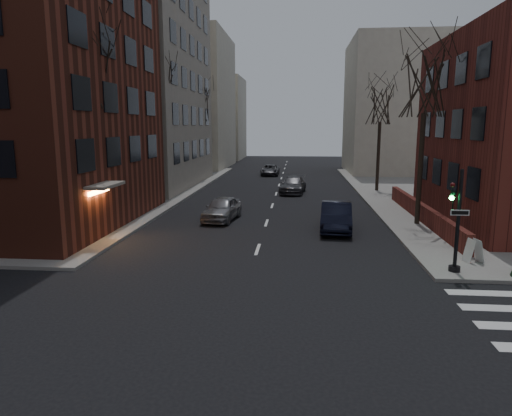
{
  "coord_description": "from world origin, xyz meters",
  "views": [
    {
      "loc": [
        1.85,
        -8.77,
        5.74
      ],
      "look_at": [
        -0.07,
        11.93,
        2.0
      ],
      "focal_mm": 32.0,
      "sensor_mm": 36.0,
      "label": 1
    }
  ],
  "objects_px": {
    "streetlamp_far": "(208,140)",
    "tree_right_a": "(426,84)",
    "tree_left_b": "(158,84)",
    "tree_right_b": "(381,104)",
    "car_lane_gray": "(293,185)",
    "car_lane_far": "(270,170)",
    "tree_left_a": "(86,71)",
    "parked_sedan": "(336,217)",
    "tree_left_c": "(199,104)",
    "car_lane_silver": "(222,209)",
    "sandwich_board": "(474,251)",
    "traffic_signal": "(456,227)",
    "streetlamp_near": "(152,148)"
  },
  "relations": [
    {
      "from": "tree_left_a",
      "to": "streetlamp_far",
      "type": "relative_size",
      "value": 1.63
    },
    {
      "from": "car_lane_silver",
      "to": "car_lane_far",
      "type": "distance_m",
      "value": 26.51
    },
    {
      "from": "car_lane_silver",
      "to": "tree_right_b",
      "type": "bearing_deg",
      "value": 56.38
    },
    {
      "from": "tree_left_b",
      "to": "tree_right_b",
      "type": "relative_size",
      "value": 1.18
    },
    {
      "from": "streetlamp_near",
      "to": "car_lane_silver",
      "type": "distance_m",
      "value": 7.29
    },
    {
      "from": "tree_right_a",
      "to": "car_lane_silver",
      "type": "distance_m",
      "value": 13.72
    },
    {
      "from": "streetlamp_near",
      "to": "car_lane_far",
      "type": "relative_size",
      "value": 1.41
    },
    {
      "from": "tree_left_c",
      "to": "car_lane_silver",
      "type": "bearing_deg",
      "value": -74.34
    },
    {
      "from": "tree_left_c",
      "to": "tree_right_a",
      "type": "distance_m",
      "value": 28.17
    },
    {
      "from": "tree_left_c",
      "to": "tree_left_a",
      "type": "bearing_deg",
      "value": -90.0
    },
    {
      "from": "tree_left_b",
      "to": "parked_sedan",
      "type": "relative_size",
      "value": 2.29
    },
    {
      "from": "sandwich_board",
      "to": "car_lane_far",
      "type": "bearing_deg",
      "value": 95.95
    },
    {
      "from": "traffic_signal",
      "to": "sandwich_board",
      "type": "distance_m",
      "value": 2.22
    },
    {
      "from": "tree_right_a",
      "to": "streetlamp_near",
      "type": "relative_size",
      "value": 1.55
    },
    {
      "from": "tree_right_b",
      "to": "sandwich_board",
      "type": "relative_size",
      "value": 9.32
    },
    {
      "from": "car_lane_silver",
      "to": "tree_left_c",
      "type": "bearing_deg",
      "value": 112.87
    },
    {
      "from": "car_lane_gray",
      "to": "sandwich_board",
      "type": "bearing_deg",
      "value": -62.62
    },
    {
      "from": "tree_right_b",
      "to": "parked_sedan",
      "type": "distance_m",
      "value": 17.71
    },
    {
      "from": "tree_right_a",
      "to": "streetlamp_far",
      "type": "distance_m",
      "value": 29.65
    },
    {
      "from": "tree_left_a",
      "to": "streetlamp_near",
      "type": "relative_size",
      "value": 1.63
    },
    {
      "from": "tree_left_a",
      "to": "tree_left_b",
      "type": "relative_size",
      "value": 0.95
    },
    {
      "from": "parked_sedan",
      "to": "car_lane_silver",
      "type": "xyz_separation_m",
      "value": [
        -6.8,
        2.21,
        -0.05
      ]
    },
    {
      "from": "tree_right_a",
      "to": "sandwich_board",
      "type": "bearing_deg",
      "value": -87.14
    },
    {
      "from": "traffic_signal",
      "to": "car_lane_silver",
      "type": "xyz_separation_m",
      "value": [
        -10.73,
        9.59,
        -1.18
      ]
    },
    {
      "from": "streetlamp_far",
      "to": "traffic_signal",
      "type": "bearing_deg",
      "value": -63.94
    },
    {
      "from": "tree_left_a",
      "to": "tree_left_b",
      "type": "distance_m",
      "value": 12.01
    },
    {
      "from": "car_lane_far",
      "to": "sandwich_board",
      "type": "height_order",
      "value": "car_lane_far"
    },
    {
      "from": "traffic_signal",
      "to": "tree_right_a",
      "type": "bearing_deg",
      "value": 84.53
    },
    {
      "from": "traffic_signal",
      "to": "tree_right_a",
      "type": "relative_size",
      "value": 0.41
    },
    {
      "from": "streetlamp_far",
      "to": "car_lane_silver",
      "type": "xyz_separation_m",
      "value": [
        5.4,
        -23.42,
        -3.51
      ]
    },
    {
      "from": "tree_right_a",
      "to": "car_lane_gray",
      "type": "relative_size",
      "value": 2.01
    },
    {
      "from": "tree_left_c",
      "to": "car_lane_silver",
      "type": "distance_m",
      "value": 23.41
    },
    {
      "from": "streetlamp_near",
      "to": "car_lane_silver",
      "type": "bearing_deg",
      "value": -32.33
    },
    {
      "from": "car_lane_gray",
      "to": "car_lane_far",
      "type": "bearing_deg",
      "value": 107.87
    },
    {
      "from": "tree_left_a",
      "to": "streetlamp_far",
      "type": "distance_m",
      "value": 28.32
    },
    {
      "from": "tree_left_a",
      "to": "streetlamp_far",
      "type": "bearing_deg",
      "value": 88.77
    },
    {
      "from": "tree_left_a",
      "to": "traffic_signal",
      "type": "bearing_deg",
      "value": -16.65
    },
    {
      "from": "streetlamp_near",
      "to": "parked_sedan",
      "type": "xyz_separation_m",
      "value": [
        12.2,
        -5.63,
        -3.46
      ]
    },
    {
      "from": "car_lane_silver",
      "to": "sandwich_board",
      "type": "xyz_separation_m",
      "value": [
        11.98,
        -8.26,
        -0.09
      ]
    },
    {
      "from": "traffic_signal",
      "to": "tree_left_c",
      "type": "bearing_deg",
      "value": 118.36
    },
    {
      "from": "tree_right_b",
      "to": "traffic_signal",
      "type": "bearing_deg",
      "value": -92.15
    },
    {
      "from": "tree_left_b",
      "to": "parked_sedan",
      "type": "bearing_deg",
      "value": -36.97
    },
    {
      "from": "tree_left_b",
      "to": "car_lane_gray",
      "type": "height_order",
      "value": "tree_left_b"
    },
    {
      "from": "car_lane_far",
      "to": "sandwich_board",
      "type": "bearing_deg",
      "value": -72.52
    },
    {
      "from": "streetlamp_far",
      "to": "car_lane_far",
      "type": "height_order",
      "value": "streetlamp_far"
    },
    {
      "from": "streetlamp_far",
      "to": "tree_right_a",
      "type": "bearing_deg",
      "value": -54.69
    },
    {
      "from": "tree_left_b",
      "to": "streetlamp_far",
      "type": "bearing_deg",
      "value": 87.85
    },
    {
      "from": "tree_left_c",
      "to": "streetlamp_far",
      "type": "height_order",
      "value": "tree_left_c"
    },
    {
      "from": "tree_left_a",
      "to": "parked_sedan",
      "type": "relative_size",
      "value": 2.17
    },
    {
      "from": "streetlamp_far",
      "to": "tree_left_c",
      "type": "bearing_deg",
      "value": -106.7
    }
  ]
}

